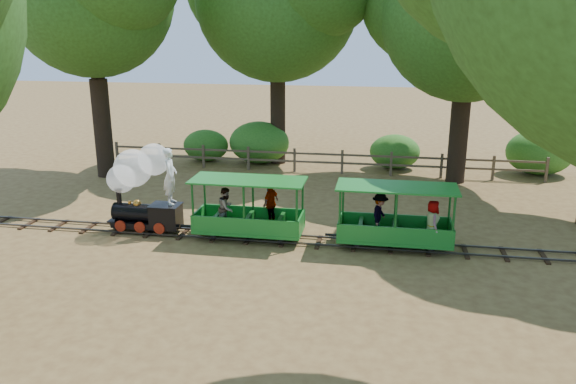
% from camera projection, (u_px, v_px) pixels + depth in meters
% --- Properties ---
extents(ground, '(90.00, 90.00, 0.00)m').
position_uv_depth(ground, '(284.00, 241.00, 15.99)').
color(ground, olive).
rests_on(ground, ground).
extents(track, '(22.00, 1.00, 0.10)m').
position_uv_depth(track, '(284.00, 239.00, 15.97)').
color(track, '#3F3D3A').
rests_on(track, ground).
extents(locomotive, '(2.35, 1.11, 2.70)m').
position_uv_depth(locomotive, '(141.00, 181.00, 16.34)').
color(locomotive, black).
rests_on(locomotive, ground).
extents(carriage_front, '(3.21, 1.44, 1.67)m').
position_uv_depth(carriage_front, '(249.00, 213.00, 15.99)').
color(carriage_front, '#1A7724').
rests_on(carriage_front, track).
extents(carriage_rear, '(3.21, 1.31, 1.67)m').
position_uv_depth(carriage_rear, '(396.00, 222.00, 15.22)').
color(carriage_rear, '#1A7724').
rests_on(carriage_rear, track).
extents(oak_ne, '(8.03, 7.06, 9.56)m').
position_uv_depth(oak_ne, '(469.00, 4.00, 20.38)').
color(oak_ne, '#2D2116').
rests_on(oak_ne, ground).
extents(fence, '(18.10, 0.10, 1.00)m').
position_uv_depth(fence, '(318.00, 159.00, 23.39)').
color(fence, brown).
rests_on(fence, ground).
extents(shrub_west, '(2.06, 1.59, 1.43)m').
position_uv_depth(shrub_west, '(206.00, 145.00, 25.46)').
color(shrub_west, '#2D6B1E').
rests_on(shrub_west, ground).
extents(shrub_mid_w, '(2.70, 2.08, 1.87)m').
position_uv_depth(shrub_mid_w, '(259.00, 142.00, 24.99)').
color(shrub_mid_w, '#2D6B1E').
rests_on(shrub_mid_w, ground).
extents(shrub_mid_e, '(2.13, 1.64, 1.48)m').
position_uv_depth(shrub_mid_e, '(395.00, 152.00, 24.05)').
color(shrub_mid_e, '#2D6B1E').
rests_on(shrub_mid_e, ground).
extents(shrub_east, '(2.70, 2.08, 1.87)m').
position_uv_depth(shrub_east, '(540.00, 152.00, 23.02)').
color(shrub_east, '#2D6B1E').
rests_on(shrub_east, ground).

